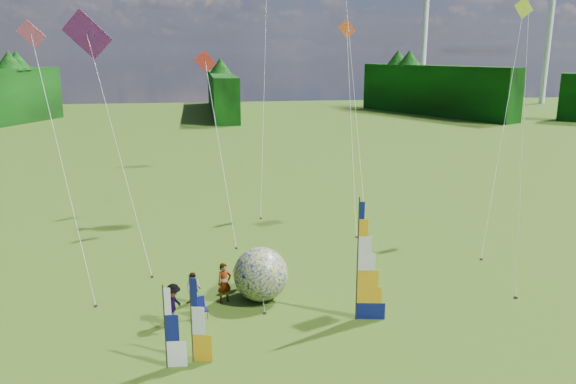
{
  "coord_description": "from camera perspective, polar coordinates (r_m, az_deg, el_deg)",
  "views": [
    {
      "loc": [
        -4.62,
        -18.36,
        11.21
      ],
      "look_at": [
        -1.0,
        4.0,
        5.5
      ],
      "focal_mm": 35.0,
      "sensor_mm": 36.0,
      "label": 1
    }
  ],
  "objects": [
    {
      "name": "camp_chair",
      "position": [
        24.88,
        -8.8,
        -11.62
      ],
      "size": [
        0.7,
        0.7,
        0.93
      ],
      "primitive_type": null,
      "rotation": [
        0.0,
        0.0,
        0.39
      ],
      "color": "#080B3E",
      "rests_on": "ground"
    },
    {
      "name": "kite_whale",
      "position": [
        40.19,
        6.37,
        15.4
      ],
      "size": [
        7.76,
        15.82,
        24.29
      ],
      "primitive_type": null,
      "rotation": [
        0.0,
        0.0,
        0.28
      ],
      "color": "black",
      "rests_on": "ground"
    },
    {
      "name": "side_banner_far",
      "position": [
        21.12,
        -12.39,
        -13.38
      ],
      "size": [
        0.94,
        0.17,
        3.13
      ],
      "primitive_type": null,
      "rotation": [
        0.0,
        0.0,
        -0.08
      ],
      "color": "white",
      "rests_on": "ground"
    },
    {
      "name": "small_kite_red",
      "position": [
        34.93,
        -6.96,
        5.27
      ],
      "size": [
        5.95,
        10.1,
        11.76
      ],
      "primitive_type": null,
      "rotation": [
        0.0,
        0.0,
        0.25
      ],
      "color": "red",
      "rests_on": "ground"
    },
    {
      "name": "spectator_d",
      "position": [
        27.42,
        -4.71,
        -8.16
      ],
      "size": [
        1.04,
        0.74,
        1.64
      ],
      "primitive_type": "imported",
      "rotation": [
        0.0,
        0.0,
        2.74
      ],
      "color": "#66594C",
      "rests_on": "ground"
    },
    {
      "name": "spectator_b",
      "position": [
        26.09,
        -9.56,
        -9.67
      ],
      "size": [
        0.82,
        0.59,
        1.52
      ],
      "primitive_type": "imported",
      "rotation": [
        0.0,
        0.0,
        -0.33
      ],
      "color": "#66594C",
      "rests_on": "ground"
    },
    {
      "name": "side_banner_left",
      "position": [
        21.27,
        -9.79,
        -12.75
      ],
      "size": [
        0.93,
        0.32,
        3.33
      ],
      "primitive_type": null,
      "rotation": [
        0.0,
        0.0,
        -0.24
      ],
      "color": "orange",
      "rests_on": "ground"
    },
    {
      "name": "ground",
      "position": [
        22.0,
        4.42,
        -16.53
      ],
      "size": [
        220.0,
        220.0,
        0.0
      ],
      "primitive_type": "plane",
      "color": "#4D6F1E",
      "rests_on": "ground"
    },
    {
      "name": "small_kite_pink",
      "position": [
        27.92,
        -22.03,
        3.51
      ],
      "size": [
        5.35,
        7.34,
        13.1
      ],
      "primitive_type": null,
      "rotation": [
        0.0,
        0.0,
        -0.05
      ],
      "color": "#DF4B80",
      "rests_on": "ground"
    },
    {
      "name": "kite_rainbow_delta",
      "position": [
        31.16,
        -17.02,
        6.15
      ],
      "size": [
        9.88,
        12.34,
        14.41
      ],
      "primitive_type": null,
      "rotation": [
        0.0,
        0.0,
        -0.19
      ],
      "color": "#F21B47",
      "rests_on": "ground"
    },
    {
      "name": "turbine_left",
      "position": [
        135.76,
        25.0,
        14.48
      ],
      "size": [
        8.0,
        1.2,
        30.0
      ],
      "primitive_type": null,
      "color": "silver",
      "rests_on": "ground"
    },
    {
      "name": "spectator_c",
      "position": [
        24.39,
        -11.57,
        -11.15
      ],
      "size": [
        0.85,
        1.25,
        1.82
      ],
      "primitive_type": "imported",
      "rotation": [
        0.0,
        0.0,
        1.17
      ],
      "color": "#66594C",
      "rests_on": "ground"
    },
    {
      "name": "small_kite_green",
      "position": [
        41.99,
        -2.39,
        13.7
      ],
      "size": [
        7.9,
        13.08,
        21.78
      ],
      "primitive_type": null,
      "rotation": [
        0.0,
        0.0,
        0.3
      ],
      "color": "green",
      "rests_on": "ground"
    },
    {
      "name": "spectator_a",
      "position": [
        26.04,
        -6.49,
        -9.17
      ],
      "size": [
        0.81,
        0.69,
        1.88
      ],
      "primitive_type": "imported",
      "rotation": [
        0.0,
        0.0,
        0.41
      ],
      "color": "#66594C",
      "rests_on": "ground"
    },
    {
      "name": "small_kite_orange",
      "position": [
        37.81,
        6.47,
        7.55
      ],
      "size": [
        5.44,
        11.41,
        13.84
      ],
      "primitive_type": null,
      "rotation": [
        0.0,
        0.0,
        0.17
      ],
      "color": "#F35122",
      "rests_on": "ground"
    },
    {
      "name": "feather_banner_main",
      "position": [
        23.86,
        7.07,
        -7.06
      ],
      "size": [
        1.4,
        0.36,
        5.24
      ],
      "primitive_type": null,
      "rotation": [
        0.0,
        0.0,
        -0.18
      ],
      "color": "#0D1458",
      "rests_on": "ground"
    },
    {
      "name": "bol_inflatable",
      "position": [
        26.06,
        -2.8,
        -8.33
      ],
      "size": [
        3.14,
        3.14,
        2.5
      ],
      "primitive_type": "sphere",
      "rotation": [
        0.0,
        0.0,
        -0.3
      ],
      "color": "#000872",
      "rests_on": "ground"
    },
    {
      "name": "turbine_right",
      "position": [
        130.24,
        13.71,
        15.43
      ],
      "size": [
        8.0,
        1.2,
        30.0
      ],
      "primitive_type": null,
      "color": "silver",
      "rests_on": "ground"
    },
    {
      "name": "kite_parafoil",
      "position": [
        29.26,
        23.0,
        8.72
      ],
      "size": [
        7.6,
        9.84,
        18.0
      ],
      "primitive_type": null,
      "rotation": [
        0.0,
        0.0,
        0.23
      ],
      "color": "red",
      "rests_on": "ground"
    },
    {
      "name": "small_kite_yellow",
      "position": [
        35.79,
        21.17,
        7.25
      ],
      "size": [
        8.4,
        10.18,
        14.99
      ],
      "primitive_type": null,
      "rotation": [
        0.0,
        0.0,
        0.06
      ],
      "color": "#F1FF32",
      "rests_on": "ground"
    },
    {
      "name": "treeline_ring",
      "position": [
        20.25,
        4.64,
        -6.75
      ],
      "size": [
        210.0,
        210.0,
        8.0
      ],
      "primitive_type": null,
      "color": "#0E590E",
      "rests_on": "ground"
    }
  ]
}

